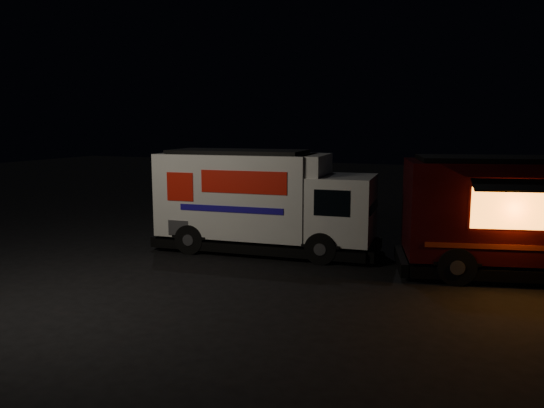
{
  "coord_description": "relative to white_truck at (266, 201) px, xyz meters",
  "views": [
    {
      "loc": [
        5.69,
        -11.24,
        3.84
      ],
      "look_at": [
        0.06,
        2.0,
        1.67
      ],
      "focal_mm": 35.0,
      "sensor_mm": 36.0,
      "label": 1
    }
  ],
  "objects": [
    {
      "name": "ground",
      "position": [
        0.67,
        -3.26,
        -1.53
      ],
      "size": [
        80.0,
        80.0,
        0.0
      ],
      "primitive_type": "plane",
      "color": "black",
      "rests_on": "ground"
    },
    {
      "name": "white_truck",
      "position": [
        0.0,
        0.0,
        0.0
      ],
      "size": [
        6.97,
        2.97,
        3.07
      ],
      "primitive_type": null,
      "rotation": [
        0.0,
        0.0,
        0.1
      ],
      "color": "silver",
      "rests_on": "ground"
    },
    {
      "name": "red_truck",
      "position": [
        7.24,
        0.14,
        -0.02
      ],
      "size": [
        6.92,
        3.96,
        3.04
      ],
      "primitive_type": null,
      "rotation": [
        0.0,
        0.0,
        0.25
      ],
      "color": "#34090B",
      "rests_on": "ground"
    }
  ]
}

